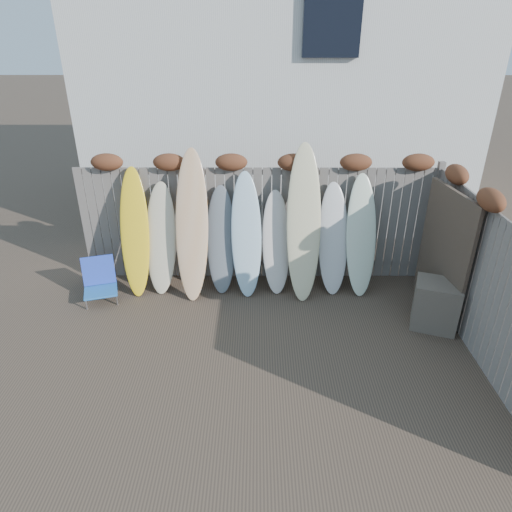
{
  "coord_description": "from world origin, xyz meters",
  "views": [
    {
      "loc": [
        0.02,
        -4.84,
        4.06
      ],
      "look_at": [
        0.0,
        1.2,
        1.0
      ],
      "focal_mm": 32.0,
      "sensor_mm": 36.0,
      "label": 1
    }
  ],
  "objects_px": {
    "surfboard_0": "(135,233)",
    "lattice_panel": "(444,255)",
    "beach_chair": "(100,281)",
    "wooden_crate": "(436,305)"
  },
  "relations": [
    {
      "from": "surfboard_0",
      "to": "lattice_panel",
      "type": "bearing_deg",
      "value": -11.89
    },
    {
      "from": "beach_chair",
      "to": "lattice_panel",
      "type": "xyz_separation_m",
      "value": [
        5.37,
        -0.4,
        0.68
      ]
    },
    {
      "from": "surfboard_0",
      "to": "beach_chair",
      "type": "bearing_deg",
      "value": -153.19
    },
    {
      "from": "lattice_panel",
      "to": "surfboard_0",
      "type": "xyz_separation_m",
      "value": [
        -4.79,
        0.74,
        0.03
      ]
    },
    {
      "from": "beach_chair",
      "to": "surfboard_0",
      "type": "height_order",
      "value": "surfboard_0"
    },
    {
      "from": "wooden_crate",
      "to": "surfboard_0",
      "type": "relative_size",
      "value": 0.34
    },
    {
      "from": "lattice_panel",
      "to": "surfboard_0",
      "type": "bearing_deg",
      "value": 163.78
    },
    {
      "from": "wooden_crate",
      "to": "surfboard_0",
      "type": "distance_m",
      "value": 4.83
    },
    {
      "from": "wooden_crate",
      "to": "lattice_panel",
      "type": "distance_m",
      "value": 0.75
    },
    {
      "from": "wooden_crate",
      "to": "lattice_panel",
      "type": "height_order",
      "value": "lattice_panel"
    }
  ]
}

